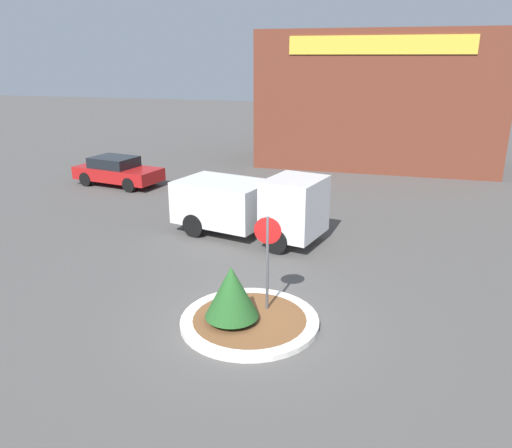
% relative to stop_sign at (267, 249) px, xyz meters
% --- Properties ---
extents(ground_plane, '(120.00, 120.00, 0.00)m').
position_rel_stop_sign_xyz_m(ground_plane, '(-0.27, -0.58, -1.71)').
color(ground_plane, '#514F4C').
extents(traffic_island, '(3.26, 3.26, 0.14)m').
position_rel_stop_sign_xyz_m(traffic_island, '(-0.27, -0.58, -1.64)').
color(traffic_island, silver).
rests_on(traffic_island, ground_plane).
extents(stop_sign, '(0.65, 0.07, 2.49)m').
position_rel_stop_sign_xyz_m(stop_sign, '(0.00, 0.00, 0.00)').
color(stop_sign, '#4C4C51').
rests_on(stop_sign, ground_plane).
extents(island_shrub, '(1.25, 1.25, 1.36)m').
position_rel_stop_sign_xyz_m(island_shrub, '(-0.64, -0.80, -0.82)').
color(island_shrub, brown).
rests_on(island_shrub, traffic_island).
extents(utility_truck, '(5.54, 3.31, 2.26)m').
position_rel_stop_sign_xyz_m(utility_truck, '(-1.94, 5.25, -0.55)').
color(utility_truck, silver).
rests_on(utility_truck, ground_plane).
extents(storefront_building, '(12.97, 6.07, 7.34)m').
position_rel_stop_sign_xyz_m(storefront_building, '(1.60, 19.24, 1.97)').
color(storefront_building, brown).
rests_on(storefront_building, ground_plane).
extents(parked_sedan_red, '(4.52, 2.57, 1.38)m').
position_rel_stop_sign_xyz_m(parked_sedan_red, '(-10.18, 10.59, -1.00)').
color(parked_sedan_red, '#B21919').
rests_on(parked_sedan_red, ground_plane).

